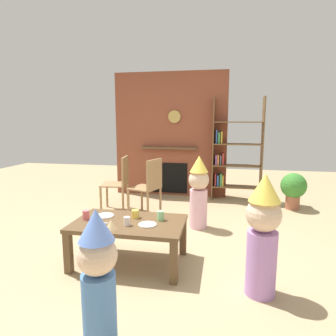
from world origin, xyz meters
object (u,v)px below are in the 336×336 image
at_px(coffee_table, 129,228).
at_px(child_with_cone_hat, 98,275).
at_px(paper_cup_center, 127,221).
at_px(paper_cup_far_left, 135,214).
at_px(paper_plate_rear, 105,216).
at_px(child_by_the_chairs, 199,190).
at_px(dining_chair_left, 120,180).
at_px(potted_plant_tall, 293,188).
at_px(bookshelf, 233,154).
at_px(dining_chair_middle, 149,184).
at_px(paper_cup_near_left, 161,216).
at_px(child_in_pink, 263,232).
at_px(birthday_cake_slice, 111,224).
at_px(paper_plate_front, 147,225).
at_px(paper_cup_near_right, 86,215).

relative_size(coffee_table, child_with_cone_hat, 1.22).
bearing_deg(paper_cup_center, paper_cup_far_left, 86.89).
distance_m(paper_plate_rear, child_by_the_chairs, 1.40).
xyz_separation_m(dining_chair_left, potted_plant_tall, (2.83, 0.62, -0.15)).
bearing_deg(bookshelf, coffee_table, -112.04).
height_order(child_by_the_chairs, dining_chair_middle, child_by_the_chairs).
bearing_deg(paper_cup_center, child_by_the_chairs, 64.66).
distance_m(paper_cup_near_left, child_in_pink, 1.05).
distance_m(bookshelf, child_in_pink, 3.09).
distance_m(bookshelf, potted_plant_tall, 1.19).
distance_m(child_with_cone_hat, child_by_the_chairs, 2.31).
relative_size(coffee_table, birthday_cake_slice, 11.32).
xyz_separation_m(paper_cup_near_left, paper_plate_front, (-0.10, -0.17, -0.04)).
relative_size(coffee_table, paper_cup_far_left, 13.29).
bearing_deg(child_by_the_chairs, dining_chair_left, -83.97).
bearing_deg(paper_cup_near_right, birthday_cake_slice, -30.27).
bearing_deg(paper_cup_near_left, child_in_pink, -23.76).
bearing_deg(birthday_cake_slice, child_in_pink, -3.79).
height_order(coffee_table, potted_plant_tall, potted_plant_tall).
bearing_deg(paper_cup_near_left, dining_chair_left, 122.81).
bearing_deg(dining_chair_left, paper_plate_front, 111.01).
distance_m(birthday_cake_slice, dining_chair_left, 2.03).
relative_size(child_in_pink, dining_chair_left, 1.17).
xyz_separation_m(bookshelf, dining_chair_middle, (-1.28, -1.24, -0.35)).
relative_size(paper_cup_far_left, child_in_pink, 0.08).
bearing_deg(paper_cup_near_left, paper_plate_rear, 179.08).
bearing_deg(paper_plate_front, paper_plate_rear, 161.31).
bearing_deg(coffee_table, paper_plate_front, -17.59).
bearing_deg(birthday_cake_slice, paper_cup_center, 45.29).
distance_m(birthday_cake_slice, child_by_the_chairs, 1.56).
distance_m(paper_plate_front, paper_plate_rear, 0.55).
bearing_deg(paper_plate_front, dining_chair_left, 117.86).
relative_size(bookshelf, child_with_cone_hat, 2.04).
bearing_deg(dining_chair_middle, paper_cup_near_left, 128.03).
xyz_separation_m(paper_cup_near_right, paper_plate_rear, (0.15, 0.13, -0.04)).
bearing_deg(paper_cup_near_right, dining_chair_left, 98.57).
xyz_separation_m(child_by_the_chairs, dining_chair_left, (-1.34, 0.54, -0.02)).
bearing_deg(dining_chair_middle, child_with_cone_hat, 116.36).
bearing_deg(paper_cup_near_right, paper_plate_rear, 41.51).
xyz_separation_m(paper_plate_front, dining_chair_left, (-0.93, 1.76, 0.05)).
bearing_deg(paper_cup_near_right, paper_cup_center, -10.82).
bearing_deg(paper_plate_front, potted_plant_tall, 51.57).
height_order(coffee_table, paper_cup_near_right, paper_cup_near_right).
distance_m(paper_cup_near_right, paper_plate_front, 0.68).
relative_size(dining_chair_left, dining_chair_middle, 1.00).
height_order(coffee_table, paper_plate_rear, paper_plate_rear).
xyz_separation_m(paper_plate_front, child_by_the_chairs, (0.40, 1.22, 0.08)).
xyz_separation_m(paper_cup_center, paper_plate_rear, (-0.33, 0.22, -0.04)).
bearing_deg(bookshelf, paper_plate_front, -107.69).
height_order(coffee_table, birthday_cake_slice, birthday_cake_slice).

